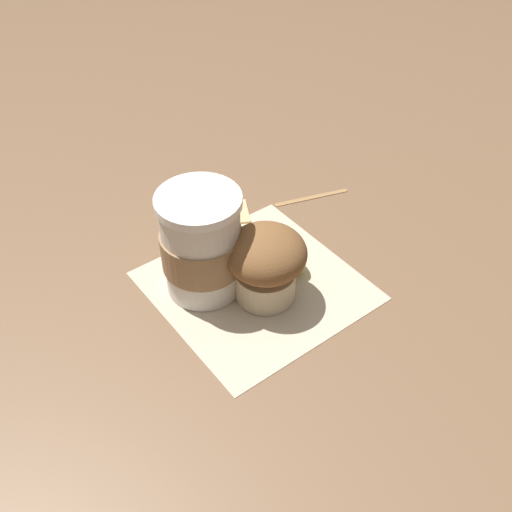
{
  "coord_description": "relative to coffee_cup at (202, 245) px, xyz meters",
  "views": [
    {
      "loc": [
        -0.3,
        -0.41,
        0.51
      ],
      "look_at": [
        0.0,
        0.0,
        0.05
      ],
      "focal_mm": 42.0,
      "sensor_mm": 36.0,
      "label": 1
    }
  ],
  "objects": [
    {
      "name": "ground_plane",
      "position": [
        0.05,
        -0.04,
        -0.07
      ],
      "size": [
        3.0,
        3.0,
        0.0
      ],
      "primitive_type": "plane",
      "color": "brown"
    },
    {
      "name": "coffee_cup",
      "position": [
        0.0,
        0.0,
        0.0
      ],
      "size": [
        0.09,
        0.09,
        0.13
      ],
      "color": "silver",
      "rests_on": "paper_napkin"
    },
    {
      "name": "wooden_stirrer",
      "position": [
        0.22,
        0.06,
        -0.06
      ],
      "size": [
        0.11,
        0.04,
        0.0
      ],
      "primitive_type": "cube",
      "rotation": [
        0.0,
        0.0,
        5.99
      ],
      "color": "#9E7547",
      "rests_on": "ground_plane"
    },
    {
      "name": "sugar_packet",
      "position": [
        0.11,
        0.09,
        -0.06
      ],
      "size": [
        0.05,
        0.06,
        0.01
      ],
      "primitive_type": "cube",
      "rotation": [
        0.0,
        0.0,
        1.1
      ],
      "color": "#E0B27F",
      "rests_on": "ground_plane"
    },
    {
      "name": "banana",
      "position": [
        0.07,
        0.02,
        -0.05
      ],
      "size": [
        0.13,
        0.16,
        0.03
      ],
      "color": "#D6CC4C",
      "rests_on": "paper_napkin"
    },
    {
      "name": "paper_napkin",
      "position": [
        0.05,
        -0.04,
        -0.06
      ],
      "size": [
        0.23,
        0.23,
        0.0
      ],
      "primitive_type": "cube",
      "rotation": [
        0.0,
        0.0,
        0.02
      ],
      "color": "beige",
      "rests_on": "ground_plane"
    },
    {
      "name": "muffin",
      "position": [
        0.05,
        -0.06,
        -0.01
      ],
      "size": [
        0.09,
        0.09,
        0.09
      ],
      "color": "beige",
      "rests_on": "paper_napkin"
    }
  ]
}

